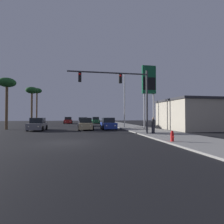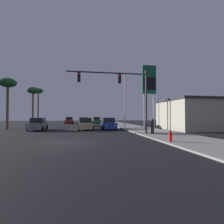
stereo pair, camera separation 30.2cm
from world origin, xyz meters
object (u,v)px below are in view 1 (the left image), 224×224
(street_lamp, at_px, (124,97))
(fire_hydrant, at_px, (172,136))
(car_tan, at_px, (86,124))
(car_silver, at_px, (83,122))
(gas_station_sign, at_px, (149,83))
(palm_tree_far, at_px, (37,93))
(car_grey, at_px, (38,125))
(car_red, at_px, (68,121))
(car_blue, at_px, (108,124))
(traffic_light_mast, at_px, (125,88))
(car_green, at_px, (96,120))
(pedestrian_on_sidewalk, at_px, (153,125))
(palm_tree_mid, at_px, (32,92))
(palm_tree_near, at_px, (7,85))

(street_lamp, distance_m, fire_hydrant, 17.12)
(car_tan, bearing_deg, street_lamp, -150.75)
(car_silver, relative_size, gas_station_sign, 0.48)
(fire_hydrant, bearing_deg, palm_tree_far, 116.05)
(car_grey, height_order, fire_hydrant, car_grey)
(car_tan, height_order, fire_hydrant, car_tan)
(car_red, bearing_deg, palm_tree_far, -13.27)
(car_grey, xyz_separation_m, palm_tree_far, (-5.30, 22.30, 7.10))
(car_blue, bearing_deg, traffic_light_mast, 92.03)
(car_tan, xyz_separation_m, car_red, (-3.74, 20.56, 0.00))
(car_red, relative_size, fire_hydrant, 5.68)
(car_green, bearing_deg, gas_station_sign, 104.79)
(car_red, relative_size, palm_tree_far, 0.48)
(gas_station_sign, xyz_separation_m, palm_tree_far, (-20.56, 23.59, 1.24))
(gas_station_sign, relative_size, pedestrian_on_sidewalk, 5.39)
(fire_hydrant, height_order, palm_tree_mid, palm_tree_mid)
(car_green, bearing_deg, car_tan, 81.36)
(car_blue, distance_m, fire_hydrant, 13.66)
(gas_station_sign, bearing_deg, street_lamp, 119.78)
(car_red, distance_m, traffic_light_mast, 29.49)
(palm_tree_mid, bearing_deg, traffic_light_mast, -55.23)
(palm_tree_near, relative_size, palm_tree_far, 0.82)
(car_blue, bearing_deg, pedestrian_on_sidewalk, 113.27)
(traffic_light_mast, relative_size, pedestrian_on_sidewalk, 4.85)
(car_silver, height_order, palm_tree_near, palm_tree_near)
(car_green, relative_size, traffic_light_mast, 0.53)
(pedestrian_on_sidewalk, bearing_deg, car_red, 110.42)
(fire_hydrant, distance_m, pedestrian_on_sidewalk, 5.75)
(fire_hydrant, distance_m, palm_tree_mid, 30.80)
(pedestrian_on_sidewalk, bearing_deg, palm_tree_mid, 130.50)
(car_silver, height_order, palm_tree_mid, palm_tree_mid)
(car_grey, distance_m, palm_tree_far, 23.99)
(car_tan, distance_m, traffic_light_mast, 9.42)
(palm_tree_far, bearing_deg, pedestrian_on_sidewalk, -58.42)
(car_blue, bearing_deg, street_lamp, -136.18)
(car_grey, bearing_deg, traffic_light_mast, 142.47)
(car_grey, xyz_separation_m, pedestrian_on_sidewalk, (13.11, -7.64, 0.27))
(car_silver, bearing_deg, gas_station_sign, 131.94)
(street_lamp, xyz_separation_m, gas_station_sign, (2.57, -4.50, 1.50))
(car_blue, height_order, fire_hydrant, car_blue)
(gas_station_sign, bearing_deg, car_blue, 165.57)
(traffic_light_mast, xyz_separation_m, fire_hydrant, (2.07, -5.49, -4.28))
(car_grey, relative_size, palm_tree_mid, 0.56)
(traffic_light_mast, height_order, fire_hydrant, traffic_light_mast)
(traffic_light_mast, xyz_separation_m, gas_station_sign, (5.25, 6.48, 1.85))
(car_grey, height_order, car_red, same)
(car_grey, bearing_deg, car_red, -97.03)
(car_silver, distance_m, palm_tree_far, 18.53)
(fire_hydrant, height_order, palm_tree_near, palm_tree_near)
(car_blue, bearing_deg, palm_tree_mid, -42.74)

